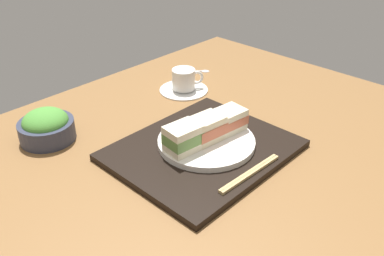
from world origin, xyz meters
The scene contains 10 objects.
ground_plane centered at (0.00, 0.00, -1.50)cm, with size 140.00×100.00×3.00cm, color brown.
serving_tray centered at (3.04, -2.94, 0.82)cm, with size 40.05×33.35×1.64cm, color black.
sandwich_plate centered at (4.57, -2.69, 2.35)cm, with size 22.93×22.93×1.41cm, color white.
sandwich_near centered at (-2.32, -1.87, 6.12)cm, with size 8.33×6.75×6.14cm.
sandwich_middle centered at (4.57, -2.69, 5.99)cm, with size 8.72×6.98×5.88cm.
sandwich_far centered at (11.46, -3.52, 5.73)cm, with size 8.67×6.86×5.37cm.
salad_bowl centered at (-18.68, 29.02, 3.58)cm, with size 13.49×13.49×7.97cm.
chopsticks_pair centered at (2.07, -17.35, 1.99)cm, with size 18.43×2.09×0.70cm.
coffee_cup centered at (24.38, 24.14, 2.73)cm, with size 14.72×14.72×6.86cm.
teaspoon centered at (39.18, 30.11, 0.36)cm, with size 6.58×7.13×0.80cm.
Camera 1 is at (-58.67, -58.19, 55.84)cm, focal length 39.61 mm.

